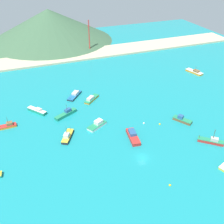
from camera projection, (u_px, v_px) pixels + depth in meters
The scene contains 18 objects.
ground at pixel (112, 114), 114.57m from camera, with size 260.00×280.00×0.50m.
fishing_boat_1 at pixel (67, 136), 99.51m from camera, with size 6.50×8.87×5.89m.
fishing_boat_3 at pixel (91, 99), 124.25m from camera, with size 8.96×8.42×2.11m.
fishing_boat_4 at pixel (8, 125), 105.79m from camera, with size 6.79×2.88×4.68m.
fishing_boat_5 at pixel (133, 136), 99.58m from camera, with size 4.54×10.41×2.63m.
fishing_boat_6 at pixel (211, 141), 97.19m from camera, with size 8.69×7.82×6.11m.
fishing_boat_7 at pixel (75, 95), 127.68m from camera, with size 9.10×10.04×1.84m.
fishing_boat_8 at pixel (195, 72), 151.07m from camera, with size 6.31×10.96×4.55m.
fishing_boat_10 at pixel (66, 114), 112.93m from camera, with size 10.77×7.12×5.66m.
fishing_boat_11 at pixel (97, 125), 106.03m from camera, with size 9.17×7.03×2.64m.
fishing_boat_12 at pixel (37, 111), 115.09m from camera, with size 7.81×9.16×2.42m.
fishing_boat_14 at pixel (182, 120), 109.10m from camera, with size 6.38×8.18×2.75m.
buoy_0 at pixel (144, 123), 108.21m from camera, with size 0.82×0.82×0.82m.
buoy_1 at pixel (160, 124), 107.69m from camera, with size 0.81×0.81×0.81m.
buoy_2 at pixel (170, 185), 80.16m from camera, with size 0.76×0.76×0.76m.
beach_strip at pixel (72, 56), 173.55m from camera, with size 247.00×20.64×1.20m, color #C6B793.
hill_central at pixel (49, 25), 196.95m from camera, with size 96.10×96.10×23.70m.
radio_tower at pixel (89, 36), 174.76m from camera, with size 2.21×1.77×22.07m.
Camera 1 is at (-34.21, -59.43, 62.68)m, focal length 41.39 mm.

